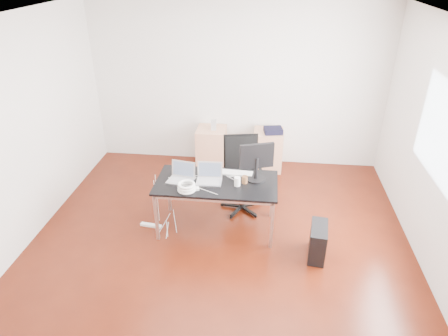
# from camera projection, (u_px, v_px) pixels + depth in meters

# --- Properties ---
(room_shell) EXTENTS (5.00, 5.00, 5.00)m
(room_shell) POSITION_uv_depth(u_px,v_px,m) (222.00, 148.00, 4.59)
(room_shell) COLOR #3C1106
(room_shell) RESTS_ON ground
(desk) EXTENTS (1.60, 0.80, 0.73)m
(desk) POSITION_uv_depth(u_px,v_px,m) (217.00, 185.00, 5.27)
(desk) COLOR black
(desk) RESTS_ON ground
(office_chair) EXTENTS (0.56, 0.58, 1.08)m
(office_chair) POSITION_uv_depth(u_px,v_px,m) (242.00, 171.00, 5.78)
(office_chair) COLOR black
(office_chair) RESTS_ON ground
(filing_cabinet_left) EXTENTS (0.50, 0.50, 0.70)m
(filing_cabinet_left) POSITION_uv_depth(u_px,v_px,m) (212.00, 147.00, 7.08)
(filing_cabinet_left) COLOR tan
(filing_cabinet_left) RESTS_ON ground
(filing_cabinet_right) EXTENTS (0.50, 0.50, 0.70)m
(filing_cabinet_right) POSITION_uv_depth(u_px,v_px,m) (268.00, 150.00, 6.98)
(filing_cabinet_right) COLOR tan
(filing_cabinet_right) RESTS_ON ground
(pc_tower) EXTENTS (0.25, 0.47, 0.44)m
(pc_tower) POSITION_uv_depth(u_px,v_px,m) (318.00, 242.00, 4.96)
(pc_tower) COLOR black
(pc_tower) RESTS_ON ground
(wastebasket) EXTENTS (0.26, 0.26, 0.28)m
(wastebasket) POSITION_uv_depth(u_px,v_px,m) (244.00, 165.00, 6.94)
(wastebasket) COLOR black
(wastebasket) RESTS_ON ground
(power_strip) EXTENTS (0.31, 0.10, 0.04)m
(power_strip) POSITION_uv_depth(u_px,v_px,m) (151.00, 225.00, 5.59)
(power_strip) COLOR white
(power_strip) RESTS_ON ground
(laptop_left) EXTENTS (0.37, 0.31, 0.23)m
(laptop_left) POSITION_uv_depth(u_px,v_px,m) (181.00, 176.00, 5.26)
(laptop_left) COLOR silver
(laptop_left) RESTS_ON desk
(laptop_right) EXTENTS (0.34, 0.26, 0.23)m
(laptop_right) POSITION_uv_depth(u_px,v_px,m) (209.00, 177.00, 5.25)
(laptop_right) COLOR silver
(laptop_right) RESTS_ON desk
(monitor) EXTENTS (0.44, 0.26, 0.51)m
(monitor) POSITION_uv_depth(u_px,v_px,m) (257.00, 160.00, 5.18)
(monitor) COLOR black
(monitor) RESTS_ON desk
(keyboard) EXTENTS (0.45, 0.17, 0.02)m
(keyboard) POSITION_uv_depth(u_px,v_px,m) (236.00, 173.00, 5.43)
(keyboard) COLOR white
(keyboard) RESTS_ON desk
(cup_white) EXTENTS (0.10, 0.10, 0.12)m
(cup_white) POSITION_uv_depth(u_px,v_px,m) (237.00, 182.00, 5.13)
(cup_white) COLOR white
(cup_white) RESTS_ON desk
(cup_brown) EXTENTS (0.08, 0.08, 0.10)m
(cup_brown) POSITION_uv_depth(u_px,v_px,m) (245.00, 180.00, 5.20)
(cup_brown) COLOR brown
(cup_brown) RESTS_ON desk
(cable_coil) EXTENTS (0.24, 0.24, 0.11)m
(cable_coil) POSITION_uv_depth(u_px,v_px,m) (187.00, 187.00, 5.03)
(cable_coil) COLOR white
(cable_coil) RESTS_ON desk
(power_adapter) EXTENTS (0.09, 0.09, 0.03)m
(power_adapter) POSITION_uv_depth(u_px,v_px,m) (196.00, 189.00, 5.07)
(power_adapter) COLOR white
(power_adapter) RESTS_ON desk
(speaker) EXTENTS (0.10, 0.09, 0.18)m
(speaker) POSITION_uv_depth(u_px,v_px,m) (214.00, 125.00, 6.84)
(speaker) COLOR #9E9E9E
(speaker) RESTS_ON filing_cabinet_left
(navy_garment) EXTENTS (0.34, 0.29, 0.09)m
(navy_garment) POSITION_uv_depth(u_px,v_px,m) (273.00, 130.00, 6.74)
(navy_garment) COLOR black
(navy_garment) RESTS_ON filing_cabinet_right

